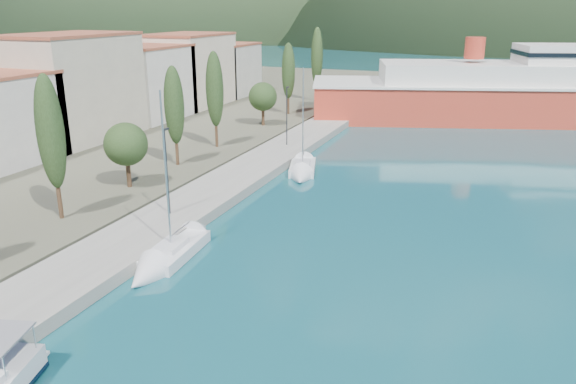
% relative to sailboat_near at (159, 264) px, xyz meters
% --- Properties ---
extents(ground, '(1400.00, 1400.00, 0.00)m').
position_rel_sailboat_near_xyz_m(ground, '(5.65, 112.33, -0.30)').
color(ground, '#16515C').
extents(quay, '(5.00, 88.00, 0.80)m').
position_rel_sailboat_near_xyz_m(quay, '(-3.35, 18.33, 0.10)').
color(quay, gray).
rests_on(quay, ground).
extents(land_strip, '(70.00, 148.00, 0.70)m').
position_rel_sailboat_near_xyz_m(land_strip, '(-41.35, 28.33, 0.05)').
color(land_strip, '#565644').
rests_on(land_strip, ground).
extents(town_buildings, '(9.20, 69.20, 11.30)m').
position_rel_sailboat_near_xyz_m(town_buildings, '(-26.35, 29.24, 5.26)').
color(town_buildings, beige).
rests_on(town_buildings, land_strip).
extents(tree_row, '(3.47, 66.37, 11.08)m').
position_rel_sailboat_near_xyz_m(tree_row, '(-9.99, 24.09, 5.55)').
color(tree_row, '#47301E').
rests_on(tree_row, land_strip).
extents(lamp_posts, '(0.15, 43.63, 6.06)m').
position_rel_sailboat_near_xyz_m(lamp_posts, '(-3.35, 6.84, 3.78)').
color(lamp_posts, '#2D2D33').
rests_on(lamp_posts, quay).
extents(sailboat_near, '(2.98, 7.95, 11.19)m').
position_rel_sailboat_near_xyz_m(sailboat_near, '(0.00, 0.00, 0.00)').
color(sailboat_near, silver).
rests_on(sailboat_near, ground).
extents(sailboat_mid, '(4.24, 7.46, 10.45)m').
position_rel_sailboat_near_xyz_m(sailboat_mid, '(1.21, 20.82, -0.01)').
color(sailboat_mid, silver).
rests_on(sailboat_mid, ground).
extents(ferry, '(58.81, 29.05, 11.48)m').
position_rel_sailboat_near_xyz_m(ferry, '(20.74, 56.73, 3.19)').
color(ferry, red).
rests_on(ferry, ground).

